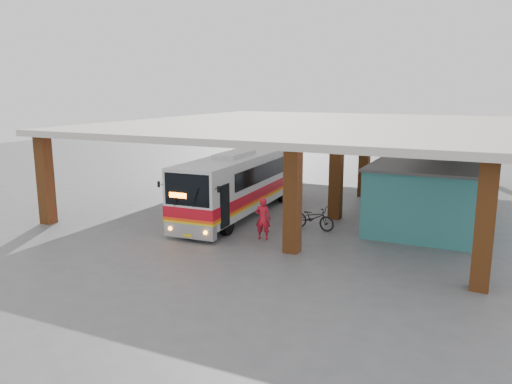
{
  "coord_description": "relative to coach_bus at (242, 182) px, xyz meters",
  "views": [
    {
      "loc": [
        10.03,
        -21.1,
        6.46
      ],
      "look_at": [
        -0.05,
        0.0,
        1.66
      ],
      "focal_mm": 35.0,
      "sensor_mm": 36.0,
      "label": 1
    }
  ],
  "objects": [
    {
      "name": "brick_columns",
      "position": [
        3.2,
        3.08,
        0.5
      ],
      "size": [
        20.1,
        21.6,
        4.35
      ],
      "color": "brown",
      "rests_on": "ground"
    },
    {
      "name": "shop_building",
      "position": [
        9.26,
        2.08,
        -0.12
      ],
      "size": [
        5.2,
        8.2,
        3.11
      ],
      "color": "#2F7675",
      "rests_on": "ground"
    },
    {
      "name": "motorcycle",
      "position": [
        4.43,
        -1.36,
        -1.11
      ],
      "size": [
        2.24,
        1.05,
        1.13
      ],
      "primitive_type": "imported",
      "rotation": [
        0.0,
        0.0,
        1.43
      ],
      "color": "black",
      "rests_on": "ground"
    },
    {
      "name": "coach_bus",
      "position": [
        0.0,
        0.0,
        0.0
      ],
      "size": [
        3.02,
        11.72,
        3.38
      ],
      "rotation": [
        0.0,
        0.0,
        0.05
      ],
      "color": "silver",
      "rests_on": "ground"
    },
    {
      "name": "ground",
      "position": [
        1.77,
        -1.92,
        -1.68
      ],
      "size": [
        90.0,
        90.0,
        0.0
      ],
      "primitive_type": "plane",
      "color": "#515154",
      "rests_on": "ground"
    },
    {
      "name": "canopy_roof",
      "position": [
        2.27,
        4.58,
        2.82
      ],
      "size": [
        21.0,
        23.0,
        0.3
      ],
      "primitive_type": "cube",
      "color": "beige",
      "rests_on": "brick_columns"
    },
    {
      "name": "pedestrian",
      "position": [
        2.96,
        -3.82,
        -0.75
      ],
      "size": [
        0.75,
        0.57,
        1.87
      ],
      "primitive_type": "imported",
      "rotation": [
        0.0,
        0.0,
        3.33
      ],
      "color": "red",
      "rests_on": "ground"
    },
    {
      "name": "red_chair",
      "position": [
        6.86,
        4.84,
        -1.34
      ],
      "size": [
        0.45,
        0.45,
        0.74
      ],
      "rotation": [
        0.0,
        0.0,
        0.18
      ],
      "color": "red",
      "rests_on": "ground"
    }
  ]
}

